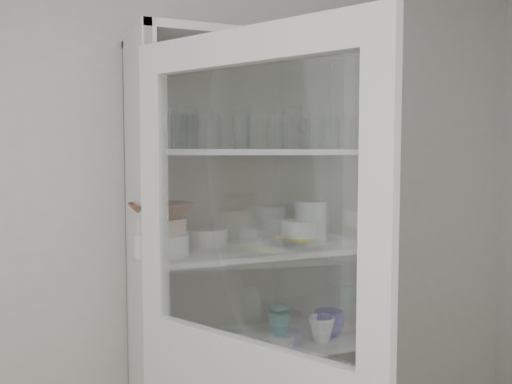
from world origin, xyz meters
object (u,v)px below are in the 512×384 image
object	(u,v)px
plate_stack_front	(162,245)
plate_stack_back	(205,237)
mug_white	(322,329)
teal_jar	(279,319)
goblet_1	(193,131)
measuring_cups	(213,348)
white_canister	(160,335)
goblet_2	(304,133)
yellow_trivet	(300,238)
goblet_3	(332,132)
terracotta_bowl	(161,211)
mug_blue	(329,323)
goblet_0	(162,129)
cream_bowl	(162,226)
grey_bowl_stack	(311,222)
mug_teal	(279,323)
glass_platter	(300,241)
pantry_cabinet	(250,317)
white_ramekin	(301,228)

from	to	relation	value
plate_stack_front	plate_stack_back	world-z (taller)	plate_stack_front
mug_white	teal_jar	bearing A→B (deg)	116.87
goblet_1	mug_white	size ratio (longest dim) A/B	1.40
goblet_1	mug_white	distance (m)	0.98
measuring_cups	white_canister	size ratio (longest dim) A/B	0.72
goblet_2	yellow_trivet	distance (m)	0.48
goblet_2	white_canister	bearing A→B (deg)	-172.18
goblet_3	plate_stack_back	xyz separation A→B (m)	(-0.60, 0.02, -0.45)
terracotta_bowl	measuring_cups	distance (m)	0.58
mug_blue	goblet_0	bearing A→B (deg)	-167.37
yellow_trivet	mug_white	distance (m)	0.39
cream_bowl	grey_bowl_stack	world-z (taller)	grey_bowl_stack
mug_blue	yellow_trivet	bearing A→B (deg)	-179.09
goblet_3	mug_blue	size ratio (longest dim) A/B	1.23
measuring_cups	goblet_3	bearing A→B (deg)	13.79
goblet_0	mug_teal	xyz separation A→B (m)	(0.49, -0.04, -0.83)
plate_stack_front	mug_teal	size ratio (longest dim) A/B	1.96
grey_bowl_stack	mug_white	bearing A→B (deg)	-88.32
cream_bowl	yellow_trivet	bearing A→B (deg)	4.17
plate_stack_back	glass_platter	size ratio (longest dim) A/B	0.57
plate_stack_front	measuring_cups	bearing A→B (deg)	-2.36
cream_bowl	yellow_trivet	distance (m)	0.62
yellow_trivet	grey_bowl_stack	bearing A→B (deg)	-6.05
pantry_cabinet	plate_stack_back	bearing A→B (deg)	167.20
cream_bowl	white_ramekin	distance (m)	0.61
goblet_0	measuring_cups	xyz separation A→B (m)	(0.16, -0.14, -0.86)
goblet_0	mug_teal	size ratio (longest dim) A/B	1.52
mug_teal	mug_white	size ratio (longest dim) A/B	0.95
goblet_3	measuring_cups	world-z (taller)	goblet_3
pantry_cabinet	teal_jar	size ratio (longest dim) A/B	20.04
goblet_0	yellow_trivet	world-z (taller)	goblet_0
mug_white	goblet_2	bearing A→B (deg)	77.59
teal_jar	grey_bowl_stack	bearing A→B (deg)	-37.64
mug_white	teal_jar	distance (m)	0.21
pantry_cabinet	goblet_0	world-z (taller)	pantry_cabinet
glass_platter	plate_stack_back	bearing A→B (deg)	162.49
goblet_0	goblet_3	xyz separation A→B (m)	(0.78, 0.01, 0.00)
cream_bowl	white_canister	bearing A→B (deg)	84.89
goblet_2	plate_stack_back	distance (m)	0.64
goblet_3	plate_stack_front	xyz separation A→B (m)	(-0.82, -0.15, -0.44)
plate_stack_back	mug_white	bearing A→B (deg)	-27.13
glass_platter	white_canister	size ratio (longest dim) A/B	2.52
white_canister	yellow_trivet	bearing A→B (deg)	-3.06
plate_stack_front	grey_bowl_stack	world-z (taller)	grey_bowl_stack
pantry_cabinet	white_canister	world-z (taller)	pantry_cabinet
yellow_trivet	mug_blue	distance (m)	0.39
goblet_2	plate_stack_front	world-z (taller)	goblet_2
goblet_0	terracotta_bowl	size ratio (longest dim) A/B	0.67
goblet_1	measuring_cups	size ratio (longest dim) A/B	1.57
pantry_cabinet	mug_white	size ratio (longest dim) A/B	19.18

